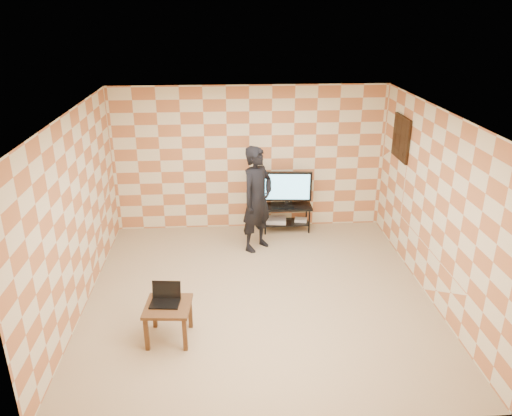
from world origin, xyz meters
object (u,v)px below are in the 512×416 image
object	(u,v)px
side_table	(168,311)
tv	(287,187)
person	(257,199)
tv_stand	(286,212)

from	to	relation	value
side_table	tv	bearing A→B (deg)	59.43
side_table	person	xyz separation A→B (m)	(1.29, 2.50, 0.51)
tv	person	bearing A→B (deg)	-130.55
tv_stand	person	distance (m)	1.08
tv_stand	side_table	distance (m)	3.72
tv_stand	tv	distance (m)	0.50
tv	person	xyz separation A→B (m)	(-0.60, -0.70, 0.05)
person	side_table	bearing A→B (deg)	-162.88
tv	side_table	size ratio (longest dim) A/B	1.50
tv_stand	person	bearing A→B (deg)	-130.42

